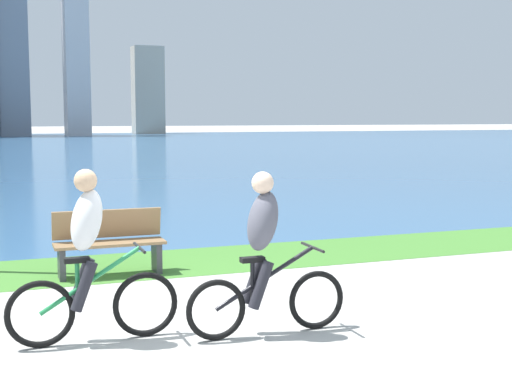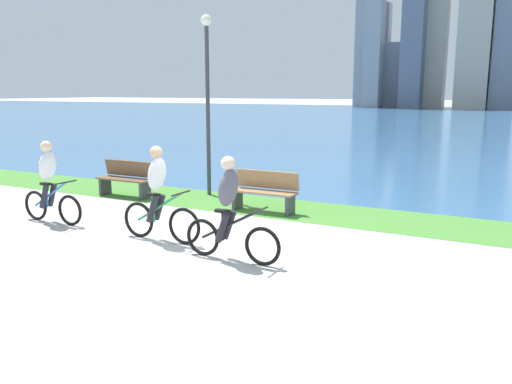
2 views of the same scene
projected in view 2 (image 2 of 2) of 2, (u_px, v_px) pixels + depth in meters
ground_plane at (215, 244)px, 9.12m from camera, size 300.00×300.00×0.00m
grass_strip_bayside at (288, 209)px, 11.83m from camera, size 120.00×2.01×0.01m
bay_water_surface at (475, 120)px, 48.34m from camera, size 300.00×81.98×0.00m
cyclist_lead at (229, 209)px, 8.12m from camera, size 1.69×0.52×1.65m
cyclist_trailing at (158, 194)px, 9.19m from camera, size 1.66×0.52×1.69m
cyclist_distant_rear at (49, 182)px, 10.46m from camera, size 1.59×0.52×1.66m
bench_near_path at (126, 179)px, 13.15m from camera, size 1.50×0.47×0.90m
bench_far_along_path at (264, 192)px, 11.50m from camera, size 1.50×0.47×0.90m
lamppost_tall at (207, 81)px, 12.92m from camera, size 0.28×0.28×4.44m
city_skyline_far_shore at (456, 31)px, 76.54m from camera, size 39.92×10.10×26.27m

